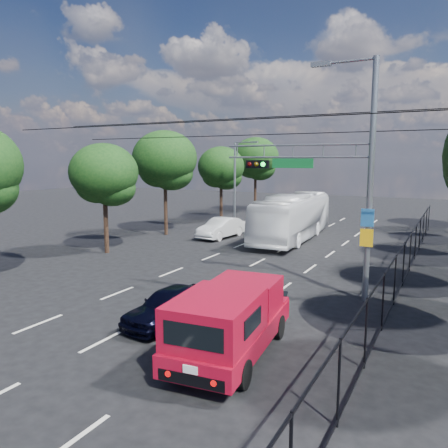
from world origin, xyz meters
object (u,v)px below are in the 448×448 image
Objects in this scene: signal_mast at (339,170)px; white_bus at (293,217)px; red_pickup at (231,319)px; navy_hatchback at (170,305)px; white_van at (221,228)px.

white_bus is (-5.99, 11.73, -3.63)m from signal_mast.
red_pickup is at bearing -99.98° from signal_mast.
signal_mast is 8.53m from navy_hatchback.
white_van is (-9.54, 16.92, -0.40)m from red_pickup.
white_van is at bearing 119.33° from navy_hatchback.
red_pickup is 19.43m from white_van.
signal_mast reaches higher than red_pickup.
signal_mast is 0.82× the size of white_bus.
signal_mast is 2.16× the size of white_van.
signal_mast is at bearing 60.25° from navy_hatchback.
signal_mast is 13.66m from white_bus.
signal_mast is at bearing -36.74° from white_van.
signal_mast reaches higher than white_van.
navy_hatchback is 16.95m from white_van.
white_bus is at bearing 26.90° from white_van.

